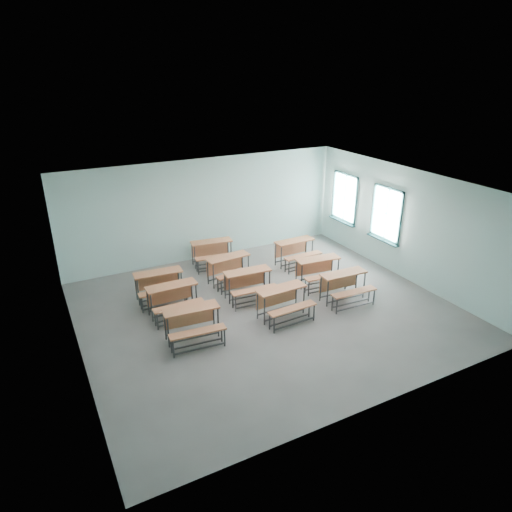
# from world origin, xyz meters

# --- Properties ---
(room) EXTENTS (9.04, 8.04, 3.24)m
(room) POSITION_xyz_m (0.08, 0.03, 1.60)
(room) COLOR slate
(room) RESTS_ON ground
(desk_unit_r0c0) EXTENTS (1.32, 0.95, 0.78)m
(desk_unit_r0c0) POSITION_xyz_m (-2.14, -0.42, 0.53)
(desk_unit_r0c0) COLOR #AB613D
(desk_unit_r0c0) RESTS_ON ground
(desk_unit_r0c1) EXTENTS (1.29, 0.90, 0.78)m
(desk_unit_r0c1) POSITION_xyz_m (0.18, -0.50, 0.53)
(desk_unit_r0c1) COLOR #AB613D
(desk_unit_r0c1) RESTS_ON ground
(desk_unit_r0c2) EXTENTS (1.29, 0.90, 0.78)m
(desk_unit_r0c2) POSITION_xyz_m (2.05, -0.51, 0.53)
(desk_unit_r0c2) COLOR #AB613D
(desk_unit_r0c2) RESTS_ON ground
(desk_unit_r1c0) EXTENTS (1.26, 0.85, 0.78)m
(desk_unit_r1c0) POSITION_xyz_m (-2.16, 0.88, 0.53)
(desk_unit_r1c0) COLOR #AB613D
(desk_unit_r1c0) RESTS_ON ground
(desk_unit_r1c1) EXTENTS (1.31, 0.93, 0.78)m
(desk_unit_r1c1) POSITION_xyz_m (-0.13, 0.77, 0.53)
(desk_unit_r1c1) COLOR #AB613D
(desk_unit_r1c1) RESTS_ON ground
(desk_unit_r1c2) EXTENTS (1.34, 0.97, 0.78)m
(desk_unit_r1c2) POSITION_xyz_m (2.00, 0.59, 0.53)
(desk_unit_r1c2) COLOR #AB613D
(desk_unit_r1c2) RESTS_ON ground
(desk_unit_r2c0) EXTENTS (1.31, 0.92, 0.78)m
(desk_unit_r2c0) POSITION_xyz_m (-2.24, 1.79, 0.53)
(desk_unit_r2c0) COLOR #AB613D
(desk_unit_r2c0) RESTS_ON ground
(desk_unit_r2c1) EXTENTS (1.33, 0.97, 0.78)m
(desk_unit_r2c1) POSITION_xyz_m (-0.17, 1.88, 0.53)
(desk_unit_r2c1) COLOR #AB613D
(desk_unit_r2c1) RESTS_ON ground
(desk_unit_r2c2) EXTENTS (1.28, 0.88, 0.78)m
(desk_unit_r2c2) POSITION_xyz_m (2.17, 2.09, 0.53)
(desk_unit_r2c2) COLOR #AB613D
(desk_unit_r2c2) RESTS_ON ground
(desk_unit_r3c1) EXTENTS (1.36, 1.01, 0.78)m
(desk_unit_r3c1) POSITION_xyz_m (-0.14, 3.23, 0.53)
(desk_unit_r3c1) COLOR #AB613D
(desk_unit_r3c1) RESTS_ON ground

